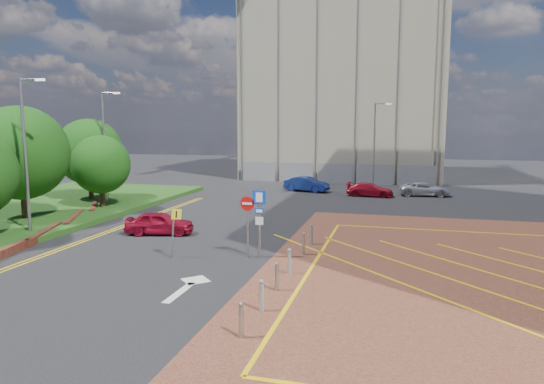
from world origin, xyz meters
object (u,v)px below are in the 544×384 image
at_px(tree_b, 21,153).
at_px(car_red_back, 370,190).
at_px(lamp_left_near, 26,149).
at_px(sign_cluster, 255,215).
at_px(lamp_back, 375,141).
at_px(warning_sign, 174,227).
at_px(tree_c, 101,165).
at_px(tree_d, 89,152).
at_px(car_red_left, 160,223).
at_px(lamp_left_far, 105,142).
at_px(car_blue_back, 307,184).
at_px(car_silver_back, 424,189).

xyz_separation_m(tree_b, car_red_back, (19.56, 16.60, -3.68)).
relative_size(lamp_left_near, sign_cluster, 2.50).
relative_size(lamp_back, warning_sign, 3.57).
xyz_separation_m(tree_c, sign_cluster, (13.80, -9.02, -1.24)).
distance_m(tree_d, car_red_back, 22.53).
bearing_deg(sign_cluster, car_red_left, 152.97).
height_order(lamp_back, car_red_left, lamp_back).
height_order(tree_d, sign_cluster, tree_d).
xyz_separation_m(car_red_left, car_red_back, (10.16, 17.35, -0.06)).
xyz_separation_m(lamp_left_far, warning_sign, (11.27, -11.96, -3.23)).
relative_size(car_red_left, car_red_back, 0.95).
xyz_separation_m(tree_d, lamp_back, (20.58, 15.00, 0.49)).
relative_size(warning_sign, car_red_back, 0.58).
relative_size(sign_cluster, car_blue_back, 0.80).
bearing_deg(lamp_back, tree_c, -134.32).
xyz_separation_m(tree_d, sign_cluster, (16.80, -12.02, -1.92)).
bearing_deg(warning_sign, car_red_left, 125.01).
height_order(tree_c, warning_sign, tree_c).
relative_size(tree_b, tree_c, 1.38).
xyz_separation_m(lamp_back, warning_sign, (-7.23, -27.96, -2.93)).
bearing_deg(lamp_left_near, tree_b, 135.75).
height_order(lamp_back, car_red_back, lamp_back).
bearing_deg(tree_d, warning_sign, -44.15).
distance_m(tree_d, lamp_back, 25.47).
xyz_separation_m(lamp_back, sign_cluster, (-3.78, -27.02, -2.41)).
bearing_deg(tree_b, warning_sign, -21.87).
bearing_deg(lamp_back, car_red_back, -90.14).
bearing_deg(car_red_left, sign_cluster, -130.68).
distance_m(lamp_left_far, car_blue_back, 17.50).
relative_size(lamp_left_near, car_silver_back, 1.96).
distance_m(lamp_left_near, warning_sign, 10.01).
bearing_deg(car_silver_back, lamp_back, 36.22).
height_order(lamp_left_near, warning_sign, lamp_left_near).
height_order(sign_cluster, car_red_back, sign_cluster).
distance_m(tree_c, lamp_left_near, 8.20).
bearing_deg(car_red_back, lamp_left_far, 121.92).
bearing_deg(lamp_left_near, car_silver_back, 45.19).
height_order(car_red_left, car_silver_back, car_red_left).
bearing_deg(car_blue_back, tree_c, 152.58).
distance_m(lamp_left_far, warning_sign, 16.75).
height_order(lamp_left_far, car_silver_back, lamp_left_far).
distance_m(warning_sign, car_blue_back, 23.24).
bearing_deg(car_red_left, car_blue_back, -27.00).
distance_m(lamp_back, sign_cluster, 27.38).
bearing_deg(sign_cluster, car_red_back, 79.64).
height_order(tree_c, sign_cluster, tree_c).
xyz_separation_m(tree_c, lamp_left_near, (1.08, -8.00, 1.47)).
bearing_deg(car_blue_back, warning_sign, -169.25).
bearing_deg(car_blue_back, sign_cluster, -160.55).
height_order(tree_b, car_red_back, tree_b).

